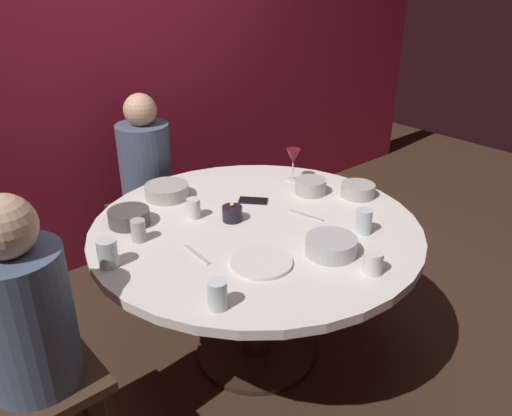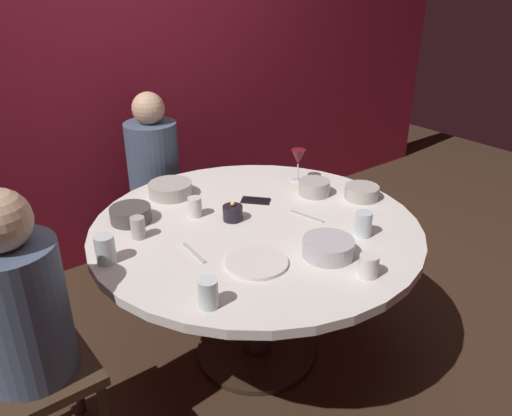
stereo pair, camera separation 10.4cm
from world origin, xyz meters
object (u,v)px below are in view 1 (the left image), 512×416
at_px(seated_diner_left, 26,319).
at_px(bowl_sauce_side, 311,186).
at_px(dining_table, 256,250).
at_px(bowl_serving_large, 331,246).
at_px(cup_by_right_diner, 194,208).
at_px(cup_by_left_diner, 364,221).
at_px(seated_diner_back, 146,169).
at_px(bowl_rice_portion, 167,191).
at_px(cup_center_front, 138,230).
at_px(cup_beside_wine, 373,262).
at_px(cup_near_candle, 108,253).
at_px(cup_far_edge, 217,295).
at_px(bowl_small_white, 129,217).
at_px(candle_holder, 232,213).
at_px(cell_phone, 253,201).
at_px(dinner_plate, 261,262).
at_px(bowl_salad_center, 358,190).
at_px(wine_glass, 293,158).

relative_size(seated_diner_left, bowl_sauce_side, 7.61).
height_order(dining_table, bowl_serving_large, bowl_serving_large).
bearing_deg(cup_by_right_diner, cup_by_left_diner, -51.89).
relative_size(seated_diner_back, bowl_rice_portion, 5.32).
distance_m(dining_table, cup_center_front, 0.55).
xyz_separation_m(cup_by_right_diner, cup_beside_wine, (0.25, -0.83, -0.00)).
distance_m(cup_near_candle, cup_far_edge, 0.51).
bearing_deg(bowl_small_white, bowl_serving_large, -57.13).
bearing_deg(dining_table, bowl_small_white, 139.25).
distance_m(seated_diner_back, bowl_rice_portion, 0.51).
distance_m(candle_holder, cell_phone, 0.23).
xyz_separation_m(dining_table, dinner_plate, (-0.20, -0.27, 0.14)).
distance_m(dinner_plate, bowl_small_white, 0.68).
bearing_deg(cup_near_candle, bowl_salad_center, -9.57).
bearing_deg(dinner_plate, cup_by_left_diner, -10.90).
distance_m(seated_diner_left, bowl_rice_portion, 1.01).
height_order(wine_glass, bowl_sauce_side, wine_glass).
height_order(seated_diner_left, bowl_rice_portion, seated_diner_left).
xyz_separation_m(candle_holder, bowl_serving_large, (0.12, -0.49, 0.00)).
bearing_deg(cell_phone, bowl_serving_large, 40.05).
bearing_deg(seated_diner_back, cup_by_right_diner, -12.97).
distance_m(seated_diner_back, cup_beside_wine, 1.58).
distance_m(bowl_small_white, cup_near_candle, 0.35).
xyz_separation_m(bowl_rice_portion, cup_by_right_diner, (-0.02, -0.27, 0.01)).
height_order(wine_glass, cup_beside_wine, wine_glass).
xyz_separation_m(dining_table, wine_glass, (0.48, 0.26, 0.26)).
xyz_separation_m(dining_table, bowl_serving_large, (0.06, -0.39, 0.17)).
relative_size(seated_diner_back, cup_by_left_diner, 10.51).
bearing_deg(cup_center_front, bowl_sauce_side, -8.20).
xyz_separation_m(cell_phone, cup_far_edge, (-0.65, -0.57, 0.05)).
height_order(seated_diner_back, candle_holder, seated_diner_back).
distance_m(bowl_serving_large, cup_far_edge, 0.56).
height_order(wine_glass, dinner_plate, wine_glass).
distance_m(bowl_serving_large, cup_near_candle, 0.88).
height_order(cell_phone, bowl_sauce_side, bowl_sauce_side).
height_order(seated_diner_left, cup_near_candle, seated_diner_left).
height_order(bowl_small_white, cup_center_front, cup_center_front).
bearing_deg(bowl_small_white, cup_by_right_diner, -27.42).
height_order(bowl_serving_large, cup_far_edge, cup_far_edge).
bearing_deg(wine_glass, cup_by_left_diner, -106.54).
distance_m(bowl_small_white, bowl_sauce_side, 0.91).
xyz_separation_m(cup_near_candle, cup_beside_wine, (0.74, -0.70, -0.01)).
relative_size(dinner_plate, cup_far_edge, 2.32).
height_order(seated_diner_back, bowl_small_white, seated_diner_back).
bearing_deg(cup_center_front, candle_holder, -14.73).
bearing_deg(dining_table, seated_diner_left, 180.00).
bearing_deg(bowl_salad_center, cup_near_candle, 170.43).
height_order(bowl_sauce_side, cup_by_left_diner, cup_by_left_diner).
distance_m(cell_phone, bowl_salad_center, 0.53).
height_order(bowl_sauce_side, cup_beside_wine, cup_beside_wine).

